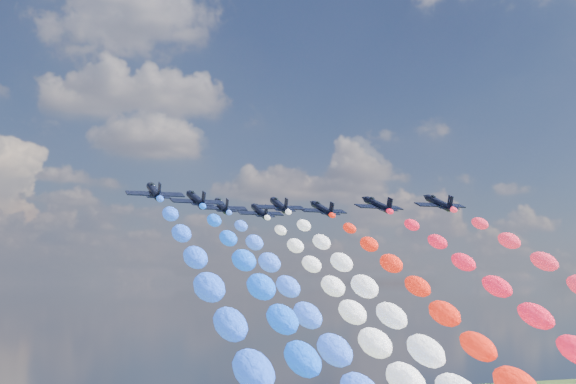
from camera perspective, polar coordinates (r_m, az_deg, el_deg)
name	(u,v)px	position (r m, az deg, el deg)	size (l,w,h in m)	color
jet_0	(154,191)	(133.60, -9.76, 0.04)	(9.67, 12.97, 2.86)	black
jet_1	(196,199)	(144.72, -6.75, -0.53)	(9.67, 12.97, 2.86)	black
jet_2	(222,206)	(156.58, -4.86, -1.02)	(9.67, 12.97, 2.86)	black
jet_3	(279,205)	(154.84, -0.65, -0.98)	(9.67, 12.97, 2.86)	black
jet_4	(260,211)	(167.78, -2.09, -1.42)	(9.67, 12.97, 2.86)	black
trail_4	(392,381)	(112.03, 7.64, -13.59)	(5.58, 115.77, 60.04)	white
jet_5	(322,209)	(162.36, 2.52, -1.24)	(9.67, 12.97, 2.86)	black
jet_6	(377,205)	(154.90, 6.58, -0.93)	(9.67, 12.97, 2.86)	black
jet_7	(439,203)	(153.24, 10.98, -0.79)	(9.67, 12.97, 2.86)	black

